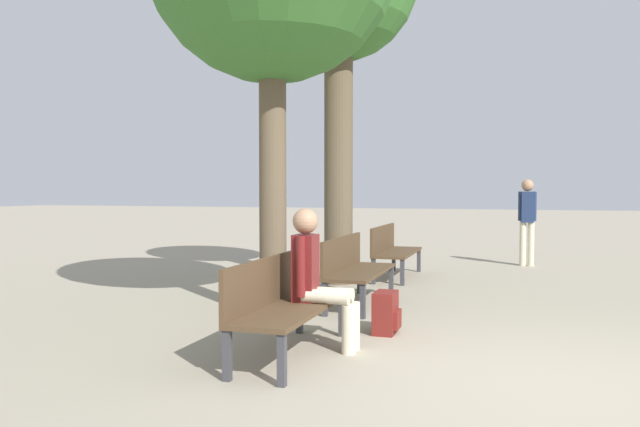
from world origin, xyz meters
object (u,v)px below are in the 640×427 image
at_px(bench_row_1, 353,266).
at_px(bench_row_2, 392,248).
at_px(person_seated, 317,275).
at_px(bench_row_0, 281,300).
at_px(backpack, 386,313).
at_px(pedestrian_near, 527,216).

bearing_deg(bench_row_1, bench_row_2, 90.00).
xyz_separation_m(bench_row_1, person_seated, (0.24, -2.22, 0.19)).
distance_m(bench_row_0, bench_row_2, 4.99).
relative_size(bench_row_0, bench_row_1, 1.00).
distance_m(bench_row_2, backpack, 3.99).
bearing_deg(bench_row_0, pedestrian_near, 73.63).
height_order(bench_row_1, pedestrian_near, pedestrian_near).
bearing_deg(pedestrian_near, backpack, -102.95).
xyz_separation_m(bench_row_1, bench_row_2, (0.00, 2.49, 0.00)).
relative_size(bench_row_2, pedestrian_near, 1.06).
xyz_separation_m(bench_row_0, pedestrian_near, (2.13, 7.24, 0.44)).
distance_m(bench_row_1, backpack, 1.62).
bearing_deg(bench_row_0, bench_row_1, 90.00).
bearing_deg(bench_row_2, bench_row_0, -90.00).
height_order(bench_row_2, person_seated, person_seated).
xyz_separation_m(bench_row_0, bench_row_1, (0.00, 2.49, 0.00)).
relative_size(bench_row_1, person_seated, 1.36).
xyz_separation_m(bench_row_0, bench_row_2, (0.00, 4.99, 0.00)).
distance_m(bench_row_2, person_seated, 4.72).
relative_size(bench_row_1, bench_row_2, 1.00).
bearing_deg(bench_row_1, person_seated, -83.83).
relative_size(bench_row_1, backpack, 4.12).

